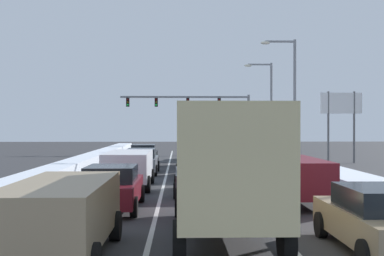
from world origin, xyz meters
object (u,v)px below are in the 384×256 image
object	(u,v)px
suv_maroon_right_lane_second	(293,176)
sedan_green_center_lane_fifth	(193,151)
suv_white_right_lane_third	(263,162)
sedan_charcoal_center_lane_second	(197,176)
suv_white_left_lane_third	(129,166)
suv_silver_center_lane_fourth	(193,153)
sedan_gray_left_lane_fourth	(142,161)
traffic_light_gantry	(200,107)
street_lamp_right_mid	(290,91)
suv_black_right_lane_fifth	(235,150)
sedan_black_left_lane_fifth	(144,155)
sedan_navy_center_lane_third	(194,164)
sedan_tan_right_lane_nearest	(380,219)
suv_gray_right_lane_fourth	(248,155)
street_lamp_right_far	(268,101)
box_truck_center_lane_nearest	(223,164)
sedan_maroon_left_lane_second	(112,187)
suv_tan_left_lane_nearest	(61,212)
roadside_sign_right	(341,111)

from	to	relation	value
suv_maroon_right_lane_second	sedan_green_center_lane_fifth	distance (m)	23.60
suv_white_right_lane_third	sedan_charcoal_center_lane_second	xyz separation A→B (m)	(-3.55, -4.53, -0.25)
suv_white_left_lane_third	sedan_green_center_lane_fifth	bearing A→B (deg)	79.37
suv_silver_center_lane_fourth	suv_white_left_lane_third	xyz separation A→B (m)	(-3.30, -11.46, 0.00)
sedan_gray_left_lane_fourth	traffic_light_gantry	world-z (taller)	traffic_light_gantry
sedan_gray_left_lane_fourth	street_lamp_right_mid	distance (m)	13.44
suv_black_right_lane_fifth	sedan_black_left_lane_fifth	distance (m)	6.99
suv_silver_center_lane_fourth	traffic_light_gantry	bearing A→B (deg)	86.27
sedan_navy_center_lane_third	sedan_gray_left_lane_fourth	distance (m)	3.93
suv_black_right_lane_fifth	suv_silver_center_lane_fourth	size ratio (longest dim) A/B	1.00
sedan_tan_right_lane_nearest	suv_maroon_right_lane_second	size ratio (longest dim) A/B	0.92
suv_black_right_lane_fifth	sedan_green_center_lane_fifth	bearing A→B (deg)	129.10
sedan_charcoal_center_lane_second	sedan_gray_left_lane_fourth	size ratio (longest dim) A/B	1.00
sedan_navy_center_lane_third	sedan_charcoal_center_lane_second	bearing A→B (deg)	-90.50
suv_maroon_right_lane_second	suv_gray_right_lane_fourth	distance (m)	13.31
suv_white_right_lane_third	suv_gray_right_lane_fourth	size ratio (longest dim) A/B	1.00
suv_white_right_lane_third	street_lamp_right_far	world-z (taller)	street_lamp_right_far
box_truck_center_lane_nearest	sedan_navy_center_lane_third	xyz separation A→B (m)	(-0.30, 14.80, -1.14)
street_lamp_right_far	suv_silver_center_lane_fourth	bearing A→B (deg)	-120.81
sedan_black_left_lane_fifth	suv_silver_center_lane_fourth	bearing A→B (deg)	-26.31
suv_white_right_lane_third	sedan_maroon_left_lane_second	size ratio (longest dim) A/B	1.09
sedan_tan_right_lane_nearest	sedan_black_left_lane_fifth	distance (m)	26.19
sedan_black_left_lane_fifth	suv_tan_left_lane_nearest	bearing A→B (deg)	-90.05
suv_tan_left_lane_nearest	sedan_green_center_lane_fifth	bearing A→B (deg)	83.13
suv_gray_right_lane_fourth	sedan_black_left_lane_fifth	world-z (taller)	suv_gray_right_lane_fourth
suv_black_right_lane_fifth	sedan_gray_left_lane_fourth	bearing A→B (deg)	-129.59
sedan_navy_center_lane_third	sedan_maroon_left_lane_second	size ratio (longest dim) A/B	1.00
suv_tan_left_lane_nearest	sedan_gray_left_lane_fourth	world-z (taller)	suv_tan_left_lane_nearest
sedan_gray_left_lane_fourth	sedan_black_left_lane_fifth	bearing A→B (deg)	92.74
traffic_light_gantry	street_lamp_right_mid	size ratio (longest dim) A/B	1.51
sedan_green_center_lane_fifth	roadside_sign_right	bearing A→B (deg)	-16.77
suv_gray_right_lane_fourth	suv_white_left_lane_third	xyz separation A→B (m)	(-6.69, -8.48, 0.00)
suv_gray_right_lane_fourth	street_lamp_right_far	size ratio (longest dim) A/B	0.56
sedan_navy_center_lane_third	suv_white_left_lane_third	bearing A→B (deg)	-125.39
sedan_green_center_lane_fifth	sedan_black_left_lane_fifth	distance (m)	6.53
sedan_charcoal_center_lane_second	roadside_sign_right	world-z (taller)	roadside_sign_right
suv_black_right_lane_fifth	suv_white_left_lane_third	size ratio (longest dim) A/B	1.00
suv_silver_center_lane_fourth	sedan_black_left_lane_fifth	world-z (taller)	suv_silver_center_lane_fourth
street_lamp_right_far	roadside_sign_right	xyz separation A→B (m)	(4.16, -8.59, -1.17)
sedan_charcoal_center_lane_second	suv_black_right_lane_fifth	bearing A→B (deg)	78.21
suv_white_right_lane_third	sedan_tan_right_lane_nearest	bearing A→B (deg)	-89.13
suv_black_right_lane_fifth	roadside_sign_right	xyz separation A→B (m)	(8.20, 0.41, 3.00)
suv_black_right_lane_fifth	sedan_charcoal_center_lane_second	size ratio (longest dim) A/B	1.09
street_lamp_right_mid	suv_gray_right_lane_fourth	bearing A→B (deg)	-125.80
sedan_gray_left_lane_fourth	roadside_sign_right	world-z (taller)	roadside_sign_right
sedan_maroon_left_lane_second	sedan_navy_center_lane_third	bearing A→B (deg)	73.14
suv_tan_left_lane_nearest	sedan_black_left_lane_fifth	bearing A→B (deg)	89.95
suv_silver_center_lane_fourth	suv_black_right_lane_fifth	bearing A→B (deg)	45.05
street_lamp_right_far	suv_white_left_lane_third	bearing A→B (deg)	-114.11
suv_gray_right_lane_fourth	roadside_sign_right	size ratio (longest dim) A/B	0.89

